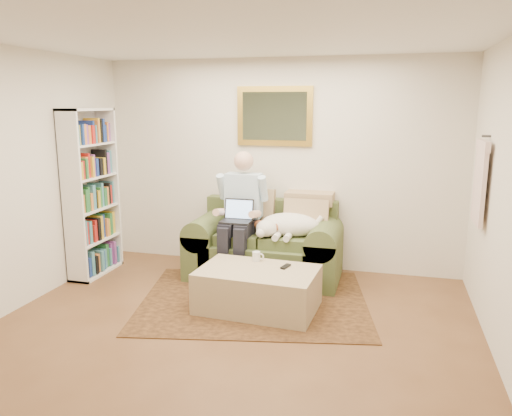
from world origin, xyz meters
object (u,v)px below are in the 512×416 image
at_px(sleeping_dog, 290,225).
at_px(ottoman, 258,289).
at_px(laptop, 238,216).
at_px(bookshelf, 91,193).
at_px(seated_man, 239,217).
at_px(coffee_mug, 256,256).
at_px(sofa, 265,252).

bearing_deg(sleeping_dog, ottoman, -99.32).
relative_size(laptop, bookshelf, 0.17).
relative_size(seated_man, bookshelf, 0.75).
relative_size(ottoman, coffee_mug, 11.69).
relative_size(sofa, seated_man, 1.19).
distance_m(seated_man, ottoman, 1.08).
height_order(seated_man, laptop, seated_man).
distance_m(seated_man, coffee_mug, 0.72).
relative_size(sofa, sleeping_dog, 2.43).
bearing_deg(bookshelf, coffee_mug, -8.15).
relative_size(seated_man, coffee_mug, 15.04).
bearing_deg(ottoman, sofa, 100.03).
relative_size(seated_man, ottoman, 1.29).
bearing_deg(ottoman, laptop, 120.49).
xyz_separation_m(sofa, ottoman, (0.17, -0.98, -0.10)).
relative_size(sleeping_dog, coffee_mug, 7.36).
relative_size(seated_man, laptop, 4.33).
bearing_deg(seated_man, ottoman, -61.67).
relative_size(ottoman, bookshelf, 0.58).
height_order(sofa, seated_man, seated_man).
distance_m(seated_man, laptop, 0.08).
height_order(sofa, ottoman, sofa).
height_order(laptop, ottoman, laptop).
height_order(seated_man, sleeping_dog, seated_man).
height_order(laptop, sleeping_dog, laptop).
bearing_deg(laptop, ottoman, -59.51).
xyz_separation_m(sleeping_dog, ottoman, (-0.15, -0.89, -0.47)).
xyz_separation_m(ottoman, coffee_mug, (-0.09, 0.26, 0.26)).
bearing_deg(bookshelf, sleeping_dog, 7.80).
height_order(ottoman, bookshelf, bookshelf).
bearing_deg(seated_man, bookshelf, -171.98).
distance_m(sofa, coffee_mug, 0.74).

